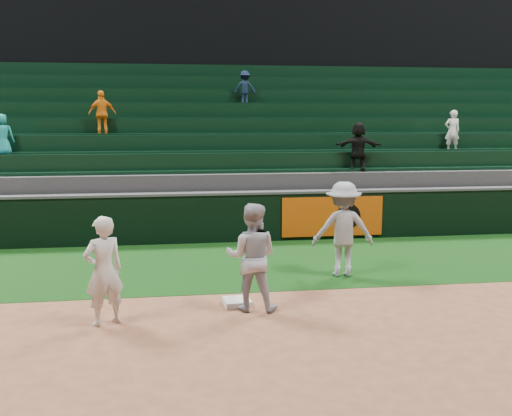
{
  "coord_description": "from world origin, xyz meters",
  "views": [
    {
      "loc": [
        -0.91,
        -8.76,
        3.09
      ],
      "look_at": [
        0.66,
        2.3,
        1.3
      ],
      "focal_mm": 40.0,
      "sensor_mm": 36.0,
      "label": 1
    }
  ],
  "objects_px": {
    "first_base": "(237,302)",
    "base_coach": "(343,229)",
    "baserunner": "(252,257)",
    "first_baseman": "(104,271)"
  },
  "relations": [
    {
      "from": "first_base",
      "to": "base_coach",
      "type": "xyz_separation_m",
      "value": [
        2.24,
        1.46,
        0.88
      ]
    },
    {
      "from": "baserunner",
      "to": "first_base",
      "type": "bearing_deg",
      "value": -35.21
    },
    {
      "from": "first_base",
      "to": "first_baseman",
      "type": "height_order",
      "value": "first_baseman"
    },
    {
      "from": "first_base",
      "to": "first_baseman",
      "type": "relative_size",
      "value": 0.26
    },
    {
      "from": "baserunner",
      "to": "base_coach",
      "type": "xyz_separation_m",
      "value": [
        2.02,
        1.72,
        0.06
      ]
    },
    {
      "from": "first_baseman",
      "to": "baserunner",
      "type": "relative_size",
      "value": 0.95
    },
    {
      "from": "first_base",
      "to": "baserunner",
      "type": "distance_m",
      "value": 0.89
    },
    {
      "from": "first_base",
      "to": "base_coach",
      "type": "relative_size",
      "value": 0.23
    },
    {
      "from": "baserunner",
      "to": "base_coach",
      "type": "height_order",
      "value": "base_coach"
    },
    {
      "from": "first_baseman",
      "to": "base_coach",
      "type": "relative_size",
      "value": 0.9
    }
  ]
}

